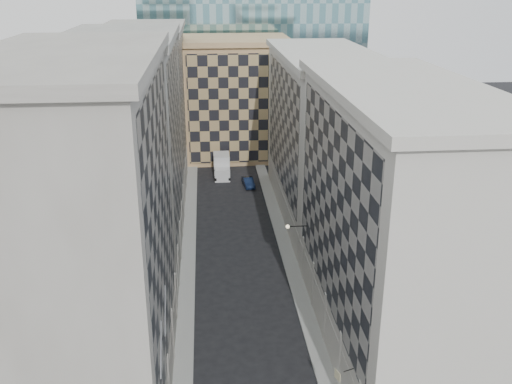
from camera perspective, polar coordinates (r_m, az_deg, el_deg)
sidewalk_west at (r=59.99m, az=-6.79°, el=-6.78°), size 1.50×100.00×0.15m
sidewalk_east at (r=60.51m, az=3.25°, el=-6.40°), size 1.50×100.00×0.15m
bldg_left_a at (r=38.53m, az=-16.56°, el=-4.43°), size 10.80×22.80×23.70m
bldg_left_b at (r=59.08m, az=-12.67°, el=4.19°), size 10.80×22.80×22.70m
bldg_left_c at (r=80.41m, az=-10.79°, el=8.30°), size 10.80×22.80×21.70m
bldg_right_a at (r=44.20m, az=13.58°, el=-2.96°), size 10.80×26.80×20.70m
bldg_right_b at (r=69.02m, az=6.65°, el=5.66°), size 10.80×28.80×19.70m
tan_block at (r=93.06m, az=-2.01°, el=9.44°), size 16.80×14.80×18.80m
flagpoles_left at (r=35.34m, az=-9.27°, el=-13.35°), size 0.10×6.33×2.33m
bracket_lamp at (r=52.39m, az=3.38°, el=-3.47°), size 1.98×0.36×0.36m
box_truck at (r=84.27m, az=-3.45°, el=2.52°), size 2.30×5.64×3.09m
dark_car at (r=79.91m, az=-0.77°, el=0.98°), size 1.76×3.95×1.26m
shop_sign at (r=38.56m, az=8.27°, el=-17.65°), size 1.19×0.62×0.72m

